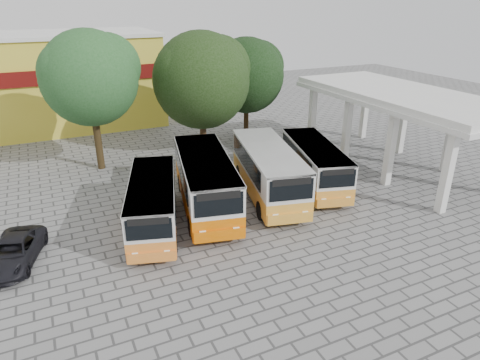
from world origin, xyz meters
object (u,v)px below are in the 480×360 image
bus_centre_right (268,169)px  bus_far_left (153,202)px  bus_far_right (315,163)px  parked_car (13,252)px  bus_centre_left (206,180)px

bus_centre_right → bus_far_left: bearing=-159.5°
bus_far_right → parked_car: (-17.21, -1.55, -1.00)m
bus_far_right → parked_car: bearing=-159.1°
bus_centre_right → bus_far_right: bearing=15.9°
bus_centre_left → bus_far_right: (7.37, 0.13, -0.21)m
bus_far_left → bus_centre_left: bus_centre_left is taller
bus_centre_left → bus_far_right: size_ratio=1.13×
bus_far_right → parked_car: 17.31m
bus_far_left → bus_far_right: 10.68m
bus_centre_right → bus_centre_left: bearing=-167.5°
parked_car → bus_far_left: bearing=21.4°
bus_centre_left → bus_far_right: bearing=13.4°
bus_centre_right → bus_far_right: size_ratio=1.11×
parked_car → bus_far_right: bearing=22.6°
bus_far_left → bus_centre_right: bus_centre_right is taller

